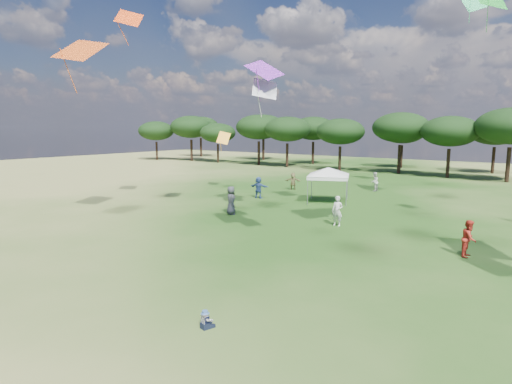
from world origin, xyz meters
TOP-DOWN VIEW (x-y plane):
  - ground at (0.00, 0.00)m, footprint 140.00×140.00m
  - tree_line at (2.39, 47.41)m, footprint 108.78×17.63m
  - tent_left at (-6.13, 22.51)m, footprint 5.47×5.47m
  - toddler at (0.47, 2.04)m, footprint 0.39×0.42m
  - festival_crowd at (1.47, 24.31)m, footprint 28.06×22.34m

SIDE VIEW (x-z plane):
  - ground at x=0.00m, z-range 0.00..0.00m
  - toddler at x=0.47m, z-range -0.03..0.50m
  - festival_crowd at x=1.47m, z-range -0.09..1.84m
  - tent_left at x=-6.13m, z-range 1.04..3.98m
  - tree_line at x=2.39m, z-range 1.54..9.31m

